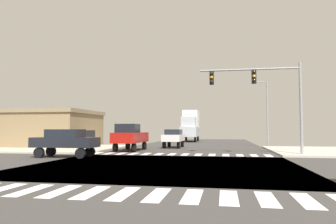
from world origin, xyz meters
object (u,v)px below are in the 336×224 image
object	(u,v)px
street_lamp	(265,107)
pickup_crossing_1	(130,136)
box_truck_queued_1	(191,125)
sedan_nearside_1	(174,137)
bank_building	(44,129)
traffic_signal_mast	(260,87)
sedan_farside_2	(65,141)

from	to	relation	value
street_lamp	pickup_crossing_1	distance (m)	15.22
pickup_crossing_1	box_truck_queued_1	bearing A→B (deg)	-97.73
pickup_crossing_1	sedan_nearside_1	bearing A→B (deg)	-118.76
street_lamp	sedan_nearside_1	size ratio (longest dim) A/B	1.66
street_lamp	bank_building	xyz separation A→B (m)	(-23.60, -3.63, -2.36)
sedan_nearside_1	box_truck_queued_1	distance (m)	16.69
traffic_signal_mast	pickup_crossing_1	distance (m)	11.79
traffic_signal_mast	bank_building	bearing A→B (deg)	160.80
traffic_signal_mast	pickup_crossing_1	xyz separation A→B (m)	(-10.78, 3.05, -3.67)
bank_building	sedan_nearside_1	distance (m)	14.21
street_lamp	traffic_signal_mast	bearing A→B (deg)	-98.45
pickup_crossing_1	box_truck_queued_1	distance (m)	22.34
sedan_nearside_1	street_lamp	bearing A→B (deg)	-163.81
sedan_nearside_1	bank_building	bearing A→B (deg)	3.57
street_lamp	sedan_farside_2	world-z (taller)	street_lamp
traffic_signal_mast	pickup_crossing_1	world-z (taller)	traffic_signal_mast
bank_building	sedan_nearside_1	world-z (taller)	bank_building
street_lamp	bank_building	size ratio (longest dim) A/B	0.58
sedan_nearside_1	pickup_crossing_1	size ratio (longest dim) A/B	0.84
traffic_signal_mast	sedan_nearside_1	size ratio (longest dim) A/B	1.68
sedan_farside_2	pickup_crossing_1	world-z (taller)	pickup_crossing_1
traffic_signal_mast	box_truck_queued_1	xyz separation A→B (m)	(-7.78, 25.15, -2.40)
sedan_farside_2	box_truck_queued_1	xyz separation A→B (m)	(5.42, 29.05, 1.45)
bank_building	traffic_signal_mast	bearing A→B (deg)	-19.20
sedan_farside_2	box_truck_queued_1	distance (m)	29.58
sedan_farside_2	pickup_crossing_1	bearing A→B (deg)	160.83
pickup_crossing_1	street_lamp	bearing A→B (deg)	-146.60
traffic_signal_mast	box_truck_queued_1	bearing A→B (deg)	107.18
box_truck_queued_1	bank_building	bearing A→B (deg)	51.05
street_lamp	box_truck_queued_1	xyz separation A→B (m)	(-9.45, 13.89, -1.76)
sedan_farside_2	street_lamp	bearing A→B (deg)	135.56
pickup_crossing_1	traffic_signal_mast	bearing A→B (deg)	164.18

